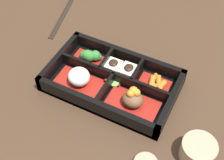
% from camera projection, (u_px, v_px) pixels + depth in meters
% --- Properties ---
extents(ground_plane, '(3.00, 3.00, 0.00)m').
position_uv_depth(ground_plane, '(112.00, 86.00, 0.82)').
color(ground_plane, '#382619').
extents(bento_base, '(0.33, 0.20, 0.01)m').
position_uv_depth(bento_base, '(112.00, 85.00, 0.82)').
color(bento_base, black).
rests_on(bento_base, ground_plane).
extents(bento_rim, '(0.33, 0.20, 0.05)m').
position_uv_depth(bento_rim, '(113.00, 80.00, 0.80)').
color(bento_rim, black).
rests_on(bento_rim, ground_plane).
extents(bowl_stew, '(0.13, 0.07, 0.06)m').
position_uv_depth(bowl_stew, '(133.00, 100.00, 0.76)').
color(bowl_stew, maroon).
rests_on(bowl_stew, bento_base).
extents(bowl_rice, '(0.13, 0.07, 0.05)m').
position_uv_depth(bowl_rice, '(79.00, 78.00, 0.80)').
color(bowl_rice, maroon).
rests_on(bowl_rice, bento_base).
extents(bowl_carrots, '(0.08, 0.06, 0.02)m').
position_uv_depth(bowl_carrots, '(156.00, 84.00, 0.80)').
color(bowl_carrots, maroon).
rests_on(bowl_carrots, bento_base).
extents(bowl_tofu, '(0.09, 0.06, 0.04)m').
position_uv_depth(bowl_tofu, '(122.00, 69.00, 0.83)').
color(bowl_tofu, maroon).
rests_on(bowl_tofu, bento_base).
extents(bowl_greens, '(0.09, 0.06, 0.04)m').
position_uv_depth(bowl_greens, '(90.00, 56.00, 0.85)').
color(bowl_greens, maroon).
rests_on(bowl_greens, bento_base).
extents(bowl_pickles, '(0.04, 0.03, 0.01)m').
position_uv_depth(bowl_pickles, '(114.00, 81.00, 0.81)').
color(bowl_pickles, maroon).
rests_on(bowl_pickles, bento_base).
extents(tea_cup, '(0.08, 0.08, 0.05)m').
position_uv_depth(tea_cup, '(198.00, 151.00, 0.67)').
color(tea_cup, gray).
rests_on(tea_cup, ground_plane).
extents(chopsticks, '(0.07, 0.24, 0.01)m').
position_uv_depth(chopsticks, '(63.00, 14.00, 1.01)').
color(chopsticks, black).
rests_on(chopsticks, ground_plane).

